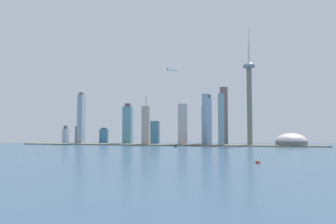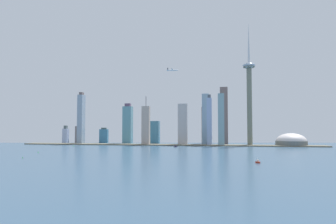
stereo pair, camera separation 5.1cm
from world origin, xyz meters
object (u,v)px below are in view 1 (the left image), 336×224
Objects in this scene: skyscraper_3 at (155,132)px; skyscraper_6 at (80,134)px; stadium_dome at (291,142)px; skyscraper_1 at (128,125)px; skyscraper_11 at (66,135)px; skyscraper_7 at (183,124)px; airplane at (172,70)px; skyscraper_10 at (146,126)px; skyscraper_4 at (81,119)px; channel_buoy_2 at (38,152)px; skyscraper_0 at (206,119)px; skyscraper_8 at (209,121)px; boat_2 at (258,162)px; skyscraper_2 at (104,136)px; skyscraper_12 at (204,125)px; skyscraper_5 at (224,116)px; channel_buoy_1 at (23,157)px; skyscraper_9 at (221,120)px; channel_buoy_0 at (74,146)px; observation_tower at (249,89)px; boat_1 at (176,146)px.

skyscraper_3 is 248.98m from skyscraper_6.
stadium_dome is 0.66× the size of skyscraper_1.
skyscraper_6 is at bearing 51.34° from skyscraper_11.
airplane reaches higher than skyscraper_7.
skyscraper_4 is at bearing 175.41° from skyscraper_10.
channel_buoy_2 is (-151.05, -383.58, -33.50)m from skyscraper_3.
skyscraper_0 is 168.42m from skyscraper_3.
skyscraper_8 is at bearing 43.42° from channel_buoy_2.
skyscraper_7 is at bearing -11.07° from skyscraper_1.
boat_2 is (-137.23, -427.17, -10.16)m from stadium_dome.
skyscraper_2 is at bearing 170.17° from skyscraper_0.
skyscraper_12 is at bearing 158.04° from stadium_dome.
skyscraper_5 is 236.63m from skyscraper_10.
channel_buoy_1 is (-268.62, -444.24, -71.68)m from skyscraper_0.
skyscraper_6 is at bearing -175.85° from skyscraper_12.
skyscraper_5 is 1.50× the size of skyscraper_12.
skyscraper_9 reaches higher than skyscraper_7.
channel_buoy_0 is (-8.17, -191.47, -21.81)m from skyscraper_2.
skyscraper_12 is 393.39m from channel_buoy_0.
observation_tower reaches higher than skyscraper_1.
skyscraper_3 is 216.33m from skyscraper_5.
skyscraper_7 is at bearing -5.69° from skyscraper_11.
skyscraper_4 reaches higher than skyscraper_1.
boat_2 is at bearing -83.31° from skyscraper_9.
observation_tower is 9.91× the size of airplane.
channel_buoy_2 is 0.07× the size of airplane.
skyscraper_4 reaches higher than channel_buoy_0.
skyscraper_10 is 49.18× the size of channel_buoy_1.
skyscraper_0 is 438.73m from skyscraper_11.
channel_buoy_2 is at bearing -129.20° from airplane.
channel_buoy_1 is at bearing -74.12° from skyscraper_6.
skyscraper_7 is (305.10, -1.32, -16.75)m from skyscraper_4.
skyscraper_8 reaches higher than skyscraper_3.
observation_tower reaches higher than channel_buoy_0.
skyscraper_10 is 2.47× the size of skyscraper_11.
skyscraper_9 is (-76.85, -23.35, -84.66)m from observation_tower.
observation_tower is at bearing -45.40° from skyscraper_5.
skyscraper_1 is 89.95m from skyscraper_3.
stadium_dome is 28.88× the size of channel_buoy_1.
skyscraper_4 is 374.79m from skyscraper_12.
channel_buoy_1 is (-496.43, -419.92, -10.57)m from stadium_dome.
skyscraper_11 is at bearing 174.31° from skyscraper_7.
skyscraper_4 is at bearing 105.29° from boat_1.
skyscraper_9 reaches higher than skyscraper_1.
skyscraper_11 is (-447.90, 40.68, -42.23)m from skyscraper_8.
skyscraper_8 reaches higher than skyscraper_7.
skyscraper_2 is at bearing -178.58° from boat_2.
airplane is (-93.04, -23.44, 141.64)m from skyscraper_0.
skyscraper_12 is (150.47, 26.20, 22.11)m from skyscraper_3.
skyscraper_12 is (157.89, 117.69, 2.02)m from skyscraper_10.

